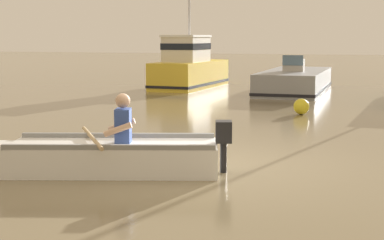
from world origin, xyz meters
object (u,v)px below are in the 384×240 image
object	(u,v)px
moored_boat_yellow	(189,68)
mooring_buoy	(301,107)
rowboat_with_person	(109,155)
moored_boat_grey	(295,82)

from	to	relation	value
moored_boat_yellow	mooring_buoy	xyz separation A→B (m)	(5.33, -6.92, -0.58)
rowboat_with_person	moored_boat_grey	distance (m)	14.10
moored_boat_grey	mooring_buoy	xyz separation A→B (m)	(1.09, -6.43, -0.16)
moored_boat_yellow	moored_boat_grey	xyz separation A→B (m)	(4.25, -0.48, -0.41)
rowboat_with_person	moored_boat_grey	world-z (taller)	moored_boat_grey
rowboat_with_person	moored_boat_yellow	xyz separation A→B (m)	(-3.47, 14.57, 0.54)
moored_boat_yellow	moored_boat_grey	size ratio (longest dim) A/B	0.81
moored_boat_grey	mooring_buoy	bearing A→B (deg)	-80.42
rowboat_with_person	moored_boat_yellow	distance (m)	14.98
moored_boat_yellow	moored_boat_grey	bearing A→B (deg)	-6.51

